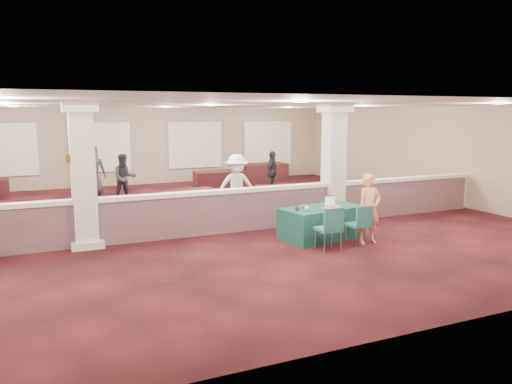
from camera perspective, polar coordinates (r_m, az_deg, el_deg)
name	(u,v)px	position (r m, az deg, el deg)	size (l,w,h in m)	color
ground	(212,220)	(14.08, -5.02, -3.23)	(16.00, 16.00, 0.00)	#411016
wall_back	(149,146)	(21.53, -12.09, 5.16)	(16.00, 0.04, 3.20)	gray
wall_front	(411,220)	(6.86, 17.25, -3.06)	(16.00, 0.04, 3.20)	gray
wall_right	(434,154)	(18.08, 19.69, 4.13)	(0.04, 16.00, 3.20)	gray
ceiling	(211,105)	(13.76, -5.21, 9.90)	(16.00, 16.00, 0.02)	silver
partition_wall	(231,210)	(12.59, -2.82, -2.04)	(15.60, 0.28, 1.10)	brown
column_left	(83,175)	(11.64, -19.15, 1.88)	(0.72, 0.72, 3.20)	silver
column_right	(334,163)	(13.79, 8.86, 3.32)	(0.72, 0.72, 3.20)	silver
sconce_left	(69,159)	(11.58, -20.62, 3.58)	(0.12, 0.12, 0.18)	brown
sconce_right	(96,158)	(11.63, -17.86, 3.74)	(0.12, 0.12, 0.18)	brown
near_table	(322,223)	(12.07, 7.53, -3.50)	(1.98, 0.99, 0.76)	#0F392D
conf_chair_main	(361,222)	(11.62, 11.86, -3.33)	(0.48, 0.48, 0.91)	#1E5457
conf_chair_side	(331,226)	(10.89, 8.52, -3.82)	(0.51, 0.52, 0.99)	#1E5457
woman	(369,209)	(11.73, 12.82, -1.89)	(0.58, 0.39, 1.61)	#E9A665
far_table_front_left	(75,217)	(13.60, -19.99, -2.66)	(1.75, 0.88, 0.71)	black
far_table_front_center	(190,203)	(14.85, -7.60, -1.22)	(1.77, 0.88, 0.72)	black
far_table_front_right	(286,199)	(15.25, 3.50, -0.79)	(1.89, 0.94, 0.77)	black
far_table_back_center	(220,181)	(19.23, -4.19, 1.26)	(1.91, 0.96, 0.78)	black
far_table_back_right	(263,173)	(21.67, 0.83, 2.21)	(1.99, 1.00, 0.81)	black
attendee_a	(124,178)	(17.37, -14.80, 1.57)	(0.78, 0.43, 1.63)	black
attendee_b	(237,186)	(14.18, -2.20, 0.63)	(1.17, 0.54, 1.83)	beige
attendee_c	(272,172)	(18.62, 1.85, 2.27)	(0.93, 0.44, 1.58)	black
attendee_d	(93,170)	(19.11, -18.16, 2.40)	(0.91, 0.49, 1.84)	black
laptop_base	(333,206)	(12.16, 8.82, -1.56)	(0.34, 0.24, 0.02)	silver
laptop_screen	(330,200)	(12.23, 8.45, -0.90)	(0.34, 0.01, 0.23)	silver
screen_glow	(330,201)	(12.22, 8.47, -0.98)	(0.31, 0.00, 0.20)	#B0BAD3
knitting	(331,208)	(11.84, 8.62, -1.81)	(0.42, 0.31, 0.03)	#CE6021
yarn_cream	(307,208)	(11.53, 5.83, -1.84)	(0.11, 0.11, 0.11)	beige
yarn_red	(297,208)	(11.54, 4.73, -1.83)	(0.10, 0.10, 0.10)	maroon
yarn_grey	(304,206)	(11.76, 5.48, -1.63)	(0.11, 0.11, 0.11)	#46464A
scissors	(351,206)	(12.25, 10.83, -1.55)	(0.13, 0.03, 0.01)	#AE121C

